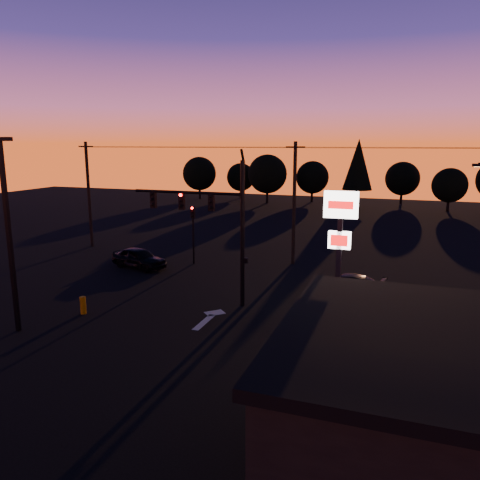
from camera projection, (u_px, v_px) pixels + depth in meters
The scene contains 20 objects.
ground at pixel (186, 328), 22.86m from camera, with size 120.00×120.00×0.00m, color black.
lane_arrow at pixel (209, 318), 24.23m from camera, with size 1.20×3.10×0.01m.
traffic_signal_mast at pixel (215, 216), 25.57m from camera, with size 6.79×0.52×8.58m.
secondary_signal at pixel (193, 226), 34.51m from camera, with size 0.30×0.31×4.35m.
parking_lot_light at pixel (8, 223), 21.49m from camera, with size 1.25×0.30×9.14m.
pylon_sign at pixel (340, 233), 20.94m from camera, with size 1.50×0.28×6.80m.
utility_pole_0 at pixel (89, 194), 40.10m from camera, with size 1.40×0.26×9.00m.
utility_pole_1 at pixel (294, 203), 34.18m from camera, with size 1.40×0.26×9.00m.
power_wires at pixel (295, 148), 33.37m from camera, with size 36.00×1.22×0.07m.
bollard at pixel (83, 305), 24.72m from camera, with size 0.31×0.31×0.93m, color #B97302.
tree_0 at pixel (199, 174), 75.38m from camera, with size 5.36×5.36×6.74m.
tree_1 at pixel (241, 177), 76.30m from camera, with size 4.54×4.54×5.71m.
tree_2 at pixel (267, 174), 69.53m from camera, with size 5.77×5.78×7.26m.
tree_3 at pixel (312, 177), 71.37m from camera, with size 4.95×4.95×6.22m.
tree_4 at pixel (358, 164), 65.86m from camera, with size 4.18×4.18×9.50m.
tree_5 at pixel (402, 179), 68.94m from camera, with size 4.95×4.95×6.22m.
tree_6 at pixel (450, 185), 61.49m from camera, with size 4.54×4.54×5.71m.
car_left at pixel (139, 258), 33.79m from camera, with size 1.73×4.31×1.47m, color black.
car_right at pixel (346, 285), 27.62m from camera, with size 1.83×4.51×1.31m, color black.
suv_parked at pixel (412, 389), 15.96m from camera, with size 2.14×4.64×1.29m, color black.
Camera 1 is at (9.69, -19.37, 8.87)m, focal length 35.00 mm.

